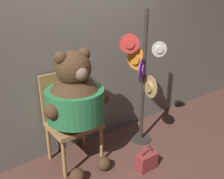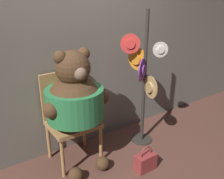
{
  "view_description": "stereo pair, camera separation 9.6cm",
  "coord_description": "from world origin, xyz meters",
  "px_view_note": "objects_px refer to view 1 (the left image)",
  "views": [
    {
      "loc": [
        -1.38,
        -1.81,
        1.89
      ],
      "look_at": [
        0.21,
        0.35,
        0.83
      ],
      "focal_mm": 40.0,
      "sensor_mm": 36.0,
      "label": 1
    },
    {
      "loc": [
        -1.3,
        -1.87,
        1.89
      ],
      "look_at": [
        0.21,
        0.35,
        0.83
      ],
      "focal_mm": 40.0,
      "sensor_mm": 36.0,
      "label": 2
    }
  ],
  "objects_px": {
    "hat_display_rack": "(142,78)",
    "handbag_on_ground": "(146,161)",
    "chair": "(70,114)",
    "teddy_bear": "(76,101)"
  },
  "relations": [
    {
      "from": "hat_display_rack",
      "to": "handbag_on_ground",
      "type": "relative_size",
      "value": 5.69
    },
    {
      "from": "chair",
      "to": "hat_display_rack",
      "type": "relative_size",
      "value": 0.61
    },
    {
      "from": "hat_display_rack",
      "to": "handbag_on_ground",
      "type": "bearing_deg",
      "value": -124.58
    },
    {
      "from": "chair",
      "to": "teddy_bear",
      "type": "distance_m",
      "value": 0.29
    },
    {
      "from": "chair",
      "to": "teddy_bear",
      "type": "relative_size",
      "value": 0.77
    },
    {
      "from": "hat_display_rack",
      "to": "handbag_on_ground",
      "type": "xyz_separation_m",
      "value": [
        -0.33,
        -0.48,
        -0.79
      ]
    },
    {
      "from": "chair",
      "to": "hat_display_rack",
      "type": "xyz_separation_m",
      "value": [
        0.9,
        -0.23,
        0.32
      ]
    },
    {
      "from": "teddy_bear",
      "to": "hat_display_rack",
      "type": "height_order",
      "value": "hat_display_rack"
    },
    {
      "from": "hat_display_rack",
      "to": "teddy_bear",
      "type": "bearing_deg",
      "value": 176.0
    },
    {
      "from": "teddy_bear",
      "to": "hat_display_rack",
      "type": "distance_m",
      "value": 0.91
    }
  ]
}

